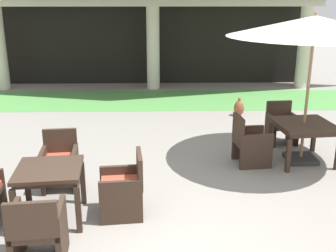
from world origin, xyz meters
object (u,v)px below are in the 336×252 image
patio_table_near_foreground (304,128)px  patio_chair_mid_left_east (124,188)px  patio_chair_near_foreground_west (250,143)px  patio_chair_mid_left_south (38,230)px  terracotta_urn (239,108)px  patio_table_mid_left (49,175)px  patio_chair_near_foreground_north (281,125)px  patio_umbrella_near_foreground (315,27)px  patio_chair_mid_left_north (60,162)px

patio_table_near_foreground → patio_chair_mid_left_east: 3.60m
patio_chair_near_foreground_west → patio_chair_mid_left_south: patio_chair_near_foreground_west is taller
patio_table_near_foreground → terracotta_urn: size_ratio=2.26×
patio_table_mid_left → terracotta_urn: size_ratio=1.96×
patio_table_near_foreground → patio_chair_near_foreground_north: (-0.10, 0.98, -0.25)m
patio_chair_mid_left_east → terracotta_urn: patio_chair_mid_left_east is taller
patio_table_mid_left → patio_umbrella_near_foreground: bearing=25.5°
patio_table_mid_left → patio_chair_near_foreground_west: bearing=30.8°
patio_chair_mid_left_north → terracotta_urn: size_ratio=1.92×
patio_table_near_foreground → terracotta_urn: patio_table_near_foreground is taller
patio_umbrella_near_foreground → patio_chair_near_foreground_north: size_ratio=3.47×
patio_umbrella_near_foreground → patio_chair_near_foreground_west: 2.23m
patio_chair_near_foreground_west → patio_chair_mid_left_south: 4.08m
patio_chair_near_foreground_west → patio_chair_mid_left_north: patio_chair_near_foreground_west is taller
patio_chair_near_foreground_north → patio_chair_mid_left_north: bearing=19.8°
patio_chair_mid_left_north → terracotta_urn: patio_chair_mid_left_north is taller
patio_chair_near_foreground_north → patio_chair_mid_left_east: (-2.99, -2.81, 0.01)m
terracotta_urn → patio_chair_mid_left_north: bearing=-132.0°
patio_chair_mid_left_north → terracotta_urn: 5.36m
patio_table_near_foreground → patio_chair_mid_left_east: size_ratio=1.19×
patio_table_near_foreground → terracotta_urn: 3.09m
patio_chair_mid_left_east → patio_chair_mid_left_north: bearing=45.1°
terracotta_urn → patio_chair_near_foreground_west: bearing=-97.6°
patio_umbrella_near_foreground → patio_table_mid_left: size_ratio=3.18×
patio_chair_mid_left_east → patio_chair_near_foreground_west: bearing=-56.4°
patio_chair_mid_left_east → terracotta_urn: (2.53, 4.84, -0.20)m
patio_umbrella_near_foreground → patio_chair_near_foreground_north: (-0.10, 0.98, -2.01)m
patio_table_mid_left → patio_chair_mid_left_north: 0.99m
patio_table_mid_left → terracotta_urn: (3.49, 4.94, -0.44)m
patio_umbrella_near_foreground → patio_chair_mid_left_north: size_ratio=3.25×
patio_umbrella_near_foreground → patio_chair_mid_left_south: bearing=-143.9°
patio_chair_mid_left_north → patio_table_near_foreground: bearing=-172.6°
patio_chair_mid_left_east → terracotta_urn: size_ratio=1.90×
patio_chair_mid_left_east → patio_chair_near_foreground_north: bearing=-52.6°
patio_chair_near_foreground_north → patio_chair_mid_left_south: bearing=39.2°
patio_table_near_foreground → patio_umbrella_near_foreground: patio_umbrella_near_foreground is taller
patio_chair_near_foreground_west → patio_table_mid_left: 3.58m
patio_chair_mid_left_south → patio_chair_mid_left_north: bearing=90.0°
terracotta_urn → patio_table_mid_left: bearing=-125.2°
patio_chair_mid_left_north → patio_chair_mid_left_south: size_ratio=1.02×
patio_chair_mid_left_south → terracotta_urn: patio_chair_mid_left_south is taller
patio_umbrella_near_foreground → patio_chair_near_foreground_west: (-0.98, -0.10, -2.00)m
patio_chair_near_foreground_west → patio_chair_mid_left_south: (-2.98, -2.79, 0.01)m
patio_table_mid_left → patio_chair_mid_left_north: patio_chair_mid_left_north is taller
patio_chair_near_foreground_west → patio_chair_mid_left_north: (-3.17, -0.87, 0.02)m
patio_chair_near_foreground_north → patio_chair_mid_left_north: 4.49m
patio_umbrella_near_foreground → patio_chair_mid_left_south: (-3.96, -2.89, -1.98)m
patio_chair_near_foreground_north → patio_chair_mid_left_south: 5.46m
patio_chair_mid_left_east → patio_table_mid_left: bearing=90.0°
patio_umbrella_near_foreground → terracotta_urn: bearing=100.6°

